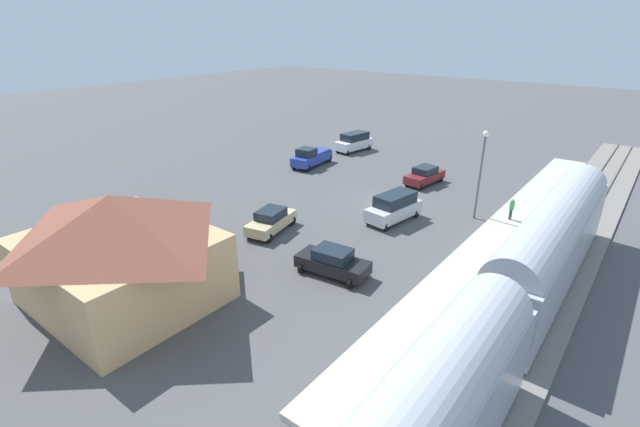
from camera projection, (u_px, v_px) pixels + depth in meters
ground_plane at (387, 202)px, 39.25m from camera, size 200.00×200.00×0.00m
railway_track at (564, 246)px, 31.31m from camera, size 4.80×70.00×0.30m
platform at (505, 230)px, 33.55m from camera, size 3.20×46.00×0.30m
passenger_train at (499, 317)px, 19.06m from camera, size 2.93×37.00×4.98m
station_building at (118, 247)px, 24.20m from camera, size 10.33×8.99×6.22m
pedestrian_on_platform at (512, 207)px, 34.72m from camera, size 0.36×0.36×1.71m
pickup_blue at (311, 157)px, 49.01m from camera, size 2.45×5.56×2.14m
sedan_black at (333, 262)px, 27.62m from camera, size 4.68×2.65×1.74m
suv_silver at (394, 207)px, 35.20m from camera, size 2.67×5.14×2.22m
sedan_maroon at (425, 175)px, 43.44m from camera, size 2.41×4.70×1.74m
sedan_tan at (271, 221)px, 33.42m from camera, size 2.71×4.78×1.74m
suv_white at (354, 142)px, 54.84m from camera, size 2.68×5.14×2.22m
light_pole_near_platform at (482, 164)px, 34.36m from camera, size 0.44×0.44×7.00m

